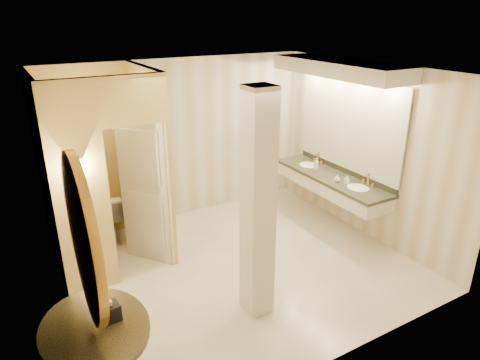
# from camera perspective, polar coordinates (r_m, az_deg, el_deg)

# --- Properties ---
(floor) EXTENTS (4.50, 4.50, 0.00)m
(floor) POSITION_cam_1_polar(r_m,az_deg,el_deg) (6.21, 0.15, -11.37)
(floor) COLOR white
(floor) RESTS_ON ground
(ceiling) EXTENTS (4.50, 4.50, 0.00)m
(ceiling) POSITION_cam_1_polar(r_m,az_deg,el_deg) (5.25, 0.17, 14.19)
(ceiling) COLOR white
(ceiling) RESTS_ON wall_back
(wall_back) EXTENTS (4.50, 0.02, 2.70)m
(wall_back) POSITION_cam_1_polar(r_m,az_deg,el_deg) (7.30, -7.81, 5.26)
(wall_back) COLOR beige
(wall_back) RESTS_ON floor
(wall_front) EXTENTS (4.50, 0.02, 2.70)m
(wall_front) POSITION_cam_1_polar(r_m,az_deg,el_deg) (4.15, 14.35, -8.38)
(wall_front) COLOR beige
(wall_front) RESTS_ON floor
(wall_left) EXTENTS (0.02, 4.00, 2.70)m
(wall_left) POSITION_cam_1_polar(r_m,az_deg,el_deg) (4.95, -23.05, -4.44)
(wall_left) COLOR beige
(wall_left) RESTS_ON floor
(wall_right) EXTENTS (0.02, 4.00, 2.70)m
(wall_right) POSITION_cam_1_polar(r_m,az_deg,el_deg) (6.94, 16.47, 3.69)
(wall_right) COLOR beige
(wall_right) RESTS_ON floor
(toilet_closet) EXTENTS (1.50, 1.55, 2.70)m
(toilet_closet) POSITION_cam_1_polar(r_m,az_deg,el_deg) (6.00, -13.96, 1.55)
(toilet_closet) COLOR #E1C876
(toilet_closet) RESTS_ON floor
(wall_sconce) EXTENTS (0.14, 0.14, 0.42)m
(wall_sconce) POSITION_cam_1_polar(r_m,az_deg,el_deg) (5.24, -20.86, 1.85)
(wall_sconce) COLOR gold
(wall_sconce) RESTS_ON toilet_closet
(vanity) EXTENTS (0.75, 2.41, 2.09)m
(vanity) POSITION_cam_1_polar(r_m,az_deg,el_deg) (6.95, 12.79, 6.47)
(vanity) COLOR beige
(vanity) RESTS_ON floor
(console_shelf) EXTENTS (1.13, 1.13, 2.02)m
(console_shelf) POSITION_cam_1_polar(r_m,az_deg,el_deg) (3.77, -19.44, -12.26)
(console_shelf) COLOR black
(console_shelf) RESTS_ON floor
(pillar) EXTENTS (0.30, 0.30, 2.70)m
(pillar) POSITION_cam_1_polar(r_m,az_deg,el_deg) (4.73, 2.42, -3.78)
(pillar) COLOR beige
(pillar) RESTS_ON floor
(tissue_box) EXTENTS (0.17, 0.17, 0.15)m
(tissue_box) POSITION_cam_1_polar(r_m,az_deg,el_deg) (4.04, -16.86, -16.48)
(tissue_box) COLOR black
(tissue_box) RESTS_ON console_shelf
(toilet) EXTENTS (0.51, 0.80, 0.78)m
(toilet) POSITION_cam_1_polar(r_m,az_deg,el_deg) (7.03, -17.28, -4.59)
(toilet) COLOR white
(toilet) RESTS_ON floor
(soap_bottle_a) EXTENTS (0.07, 0.07, 0.13)m
(soap_bottle_a) POSITION_cam_1_polar(r_m,az_deg,el_deg) (6.83, 14.07, 0.02)
(soap_bottle_a) COLOR beige
(soap_bottle_a) RESTS_ON vanity
(soap_bottle_b) EXTENTS (0.11, 0.11, 0.12)m
(soap_bottle_b) POSITION_cam_1_polar(r_m,az_deg,el_deg) (6.88, 12.83, 0.24)
(soap_bottle_b) COLOR silver
(soap_bottle_b) RESTS_ON vanity
(soap_bottle_c) EXTENTS (0.10, 0.11, 0.22)m
(soap_bottle_c) POSITION_cam_1_polar(r_m,az_deg,el_deg) (7.28, 10.12, 2.07)
(soap_bottle_c) COLOR #C6B28C
(soap_bottle_c) RESTS_ON vanity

